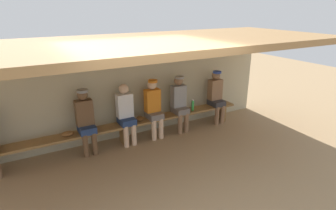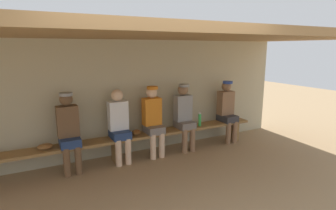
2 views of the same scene
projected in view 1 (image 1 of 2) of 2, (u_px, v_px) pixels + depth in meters
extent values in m
plane|color=#9E7F59|center=(155.00, 179.00, 4.97)|extent=(24.00, 24.00, 0.00)
cube|color=#B7AD8C|center=(114.00, 91.00, 6.24)|extent=(8.00, 0.20, 2.20)
cube|color=#9E7547|center=(135.00, 45.00, 4.78)|extent=(8.00, 2.80, 0.12)
cube|color=olive|center=(123.00, 125.00, 6.10)|extent=(6.00, 0.36, 0.05)
cube|color=olive|center=(123.00, 135.00, 6.17)|extent=(0.08, 0.29, 0.41)
cube|color=olive|center=(221.00, 113.00, 7.44)|extent=(0.08, 0.29, 0.41)
cube|color=navy|center=(87.00, 129.00, 5.69)|extent=(0.32, 0.40, 0.14)
cylinder|color=brown|center=(86.00, 146.00, 5.62)|extent=(0.11, 0.11, 0.48)
cylinder|color=brown|center=(95.00, 144.00, 5.70)|extent=(0.11, 0.11, 0.48)
cube|color=brown|center=(84.00, 112.00, 5.65)|extent=(0.34, 0.20, 0.52)
sphere|color=brown|center=(82.00, 95.00, 5.52)|extent=(0.21, 0.21, 0.21)
cylinder|color=gray|center=(82.00, 91.00, 5.46)|extent=(0.21, 0.21, 0.05)
cube|color=navy|center=(127.00, 121.00, 6.09)|extent=(0.32, 0.40, 0.14)
cylinder|color=beige|center=(126.00, 137.00, 6.01)|extent=(0.11, 0.11, 0.48)
cylinder|color=beige|center=(134.00, 135.00, 6.09)|extent=(0.11, 0.11, 0.48)
cube|color=white|center=(124.00, 105.00, 6.04)|extent=(0.34, 0.20, 0.52)
sphere|color=beige|center=(124.00, 89.00, 5.92)|extent=(0.21, 0.21, 0.21)
cube|color=#333338|center=(216.00, 103.00, 7.22)|extent=(0.32, 0.40, 0.14)
cylinder|color=#8C6647|center=(217.00, 116.00, 7.14)|extent=(0.11, 0.11, 0.48)
cylinder|color=#8C6647|center=(222.00, 114.00, 7.23)|extent=(0.11, 0.11, 0.48)
cube|color=#8C6647|center=(215.00, 89.00, 7.18)|extent=(0.34, 0.20, 0.52)
sphere|color=#8C6647|center=(216.00, 75.00, 7.05)|extent=(0.21, 0.21, 0.21)
cylinder|color=#2D47A5|center=(217.00, 72.00, 6.99)|extent=(0.21, 0.21, 0.05)
cube|color=slate|center=(180.00, 110.00, 6.71)|extent=(0.32, 0.40, 0.14)
cylinder|color=#8C6647|center=(180.00, 124.00, 6.64)|extent=(0.11, 0.11, 0.48)
cylinder|color=#8C6647|center=(186.00, 123.00, 6.72)|extent=(0.11, 0.11, 0.48)
cube|color=gray|center=(178.00, 96.00, 6.67)|extent=(0.34, 0.20, 0.52)
sphere|color=#8C6647|center=(179.00, 81.00, 6.54)|extent=(0.21, 0.21, 0.21)
cylinder|color=gray|center=(179.00, 77.00, 6.48)|extent=(0.21, 0.21, 0.05)
cube|color=slate|center=(154.00, 115.00, 6.40)|extent=(0.32, 0.40, 0.14)
cylinder|color=beige|center=(154.00, 130.00, 6.32)|extent=(0.11, 0.11, 0.48)
cylinder|color=beige|center=(161.00, 129.00, 6.40)|extent=(0.11, 0.11, 0.48)
cube|color=orange|center=(152.00, 100.00, 6.35)|extent=(0.34, 0.20, 0.52)
sphere|color=beige|center=(152.00, 85.00, 6.23)|extent=(0.21, 0.21, 0.21)
cylinder|color=orange|center=(153.00, 81.00, 6.16)|extent=(0.21, 0.21, 0.05)
cylinder|color=green|center=(193.00, 106.00, 6.83)|extent=(0.06, 0.06, 0.25)
cylinder|color=white|center=(193.00, 100.00, 6.79)|extent=(0.04, 0.04, 0.02)
ellipsoid|color=brown|center=(140.00, 119.00, 6.27)|extent=(0.26, 0.29, 0.09)
ellipsoid|color=brown|center=(68.00, 134.00, 5.54)|extent=(0.24, 0.17, 0.09)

